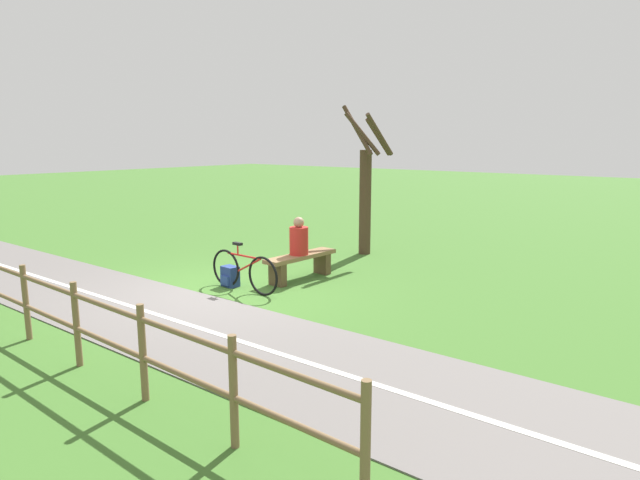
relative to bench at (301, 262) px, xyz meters
The scene contains 9 objects.
ground_plane 1.79m from the bench, 18.94° to the right, with size 80.00×80.00×0.00m, color #3D6B28.
paved_path 4.67m from the bench, 47.38° to the left, with size 2.54×36.00×0.02m, color #66605E.
path_centre_line 4.67m from the bench, 47.38° to the left, with size 0.10×32.00×0.00m, color silver.
bench is the anchor object (origin of this frame).
person_seated 0.49m from the bench, ahead, with size 0.40×0.40×0.76m.
bicycle 1.35m from the bench, 11.37° to the right, with size 0.08×1.72×0.91m.
backpack 1.46m from the bench, 29.59° to the right, with size 0.29×0.34×0.39m.
fence_roadside 5.02m from the bench, ahead, with size 0.20×8.70×1.08m.
tree_by_path 3.13m from the bench, behind, with size 0.97×0.99×3.59m.
Camera 1 is at (6.41, 7.47, 2.77)m, focal length 30.27 mm.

